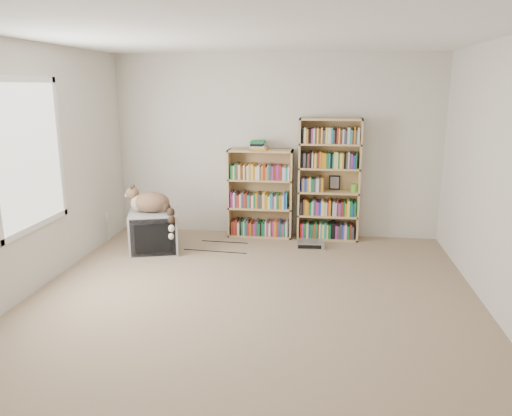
# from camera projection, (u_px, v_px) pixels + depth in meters

# --- Properties ---
(floor) EXTENTS (4.50, 5.00, 0.01)m
(floor) POSITION_uv_depth(u_px,v_px,m) (250.00, 307.00, 4.80)
(floor) COLOR tan
(floor) RESTS_ON ground
(wall_back) EXTENTS (4.50, 0.02, 2.50)m
(wall_back) POSITION_uv_depth(u_px,v_px,m) (276.00, 146.00, 6.91)
(wall_back) COLOR beige
(wall_back) RESTS_ON floor
(wall_front) EXTENTS (4.50, 0.02, 2.50)m
(wall_front) POSITION_uv_depth(u_px,v_px,m) (163.00, 285.00, 2.09)
(wall_front) COLOR beige
(wall_front) RESTS_ON floor
(wall_left) EXTENTS (0.02, 5.00, 2.50)m
(wall_left) POSITION_uv_depth(u_px,v_px,m) (18.00, 173.00, 4.79)
(wall_left) COLOR beige
(wall_left) RESTS_ON floor
(ceiling) EXTENTS (4.50, 5.00, 0.02)m
(ceiling) POSITION_uv_depth(u_px,v_px,m) (249.00, 33.00, 4.20)
(ceiling) COLOR white
(ceiling) RESTS_ON wall_back
(window) EXTENTS (0.02, 1.22, 1.52)m
(window) POSITION_uv_depth(u_px,v_px,m) (29.00, 155.00, 4.94)
(window) COLOR white
(window) RESTS_ON wall_left
(crt_tv) EXTENTS (0.72, 0.69, 0.52)m
(crt_tv) POSITION_uv_depth(u_px,v_px,m) (154.00, 232.00, 6.35)
(crt_tv) COLOR #A09FA2
(crt_tv) RESTS_ON floor
(cat) EXTENTS (0.71, 0.51, 0.57)m
(cat) POSITION_uv_depth(u_px,v_px,m) (154.00, 205.00, 6.22)
(cat) COLOR #342015
(cat) RESTS_ON crt_tv
(bookcase_tall) EXTENTS (0.83, 0.30, 1.65)m
(bookcase_tall) POSITION_uv_depth(u_px,v_px,m) (329.00, 182.00, 6.78)
(bookcase_tall) COLOR tan
(bookcase_tall) RESTS_ON floor
(bookcase_short) EXTENTS (0.89, 0.30, 1.22)m
(bookcase_short) POSITION_uv_depth(u_px,v_px,m) (261.00, 197.00, 6.96)
(bookcase_short) COLOR tan
(bookcase_short) RESTS_ON floor
(book_stack) EXTENTS (0.22, 0.29, 0.12)m
(book_stack) POSITION_uv_depth(u_px,v_px,m) (259.00, 145.00, 6.75)
(book_stack) COLOR red
(book_stack) RESTS_ON bookcase_short
(green_mug) EXTENTS (0.09, 0.09, 0.10)m
(green_mug) POSITION_uv_depth(u_px,v_px,m) (354.00, 188.00, 6.74)
(green_mug) COLOR #60B232
(green_mug) RESTS_ON bookcase_tall
(framed_print) EXTENTS (0.15, 0.05, 0.20)m
(framed_print) POSITION_uv_depth(u_px,v_px,m) (335.00, 182.00, 6.85)
(framed_print) COLOR black
(framed_print) RESTS_ON bookcase_tall
(dvd_player) EXTENTS (0.37, 0.27, 0.08)m
(dvd_player) POSITION_uv_depth(u_px,v_px,m) (311.00, 244.00, 6.57)
(dvd_player) COLOR #A1A0A5
(dvd_player) RESTS_ON floor
(wall_outlet) EXTENTS (0.01, 0.08, 0.13)m
(wall_outlet) POSITION_uv_depth(u_px,v_px,m) (106.00, 218.00, 6.77)
(wall_outlet) COLOR silver
(wall_outlet) RESTS_ON wall_left
(floor_cables) EXTENTS (1.20, 0.70, 0.01)m
(floor_cables) POSITION_uv_depth(u_px,v_px,m) (246.00, 249.00, 6.48)
(floor_cables) COLOR black
(floor_cables) RESTS_ON floor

